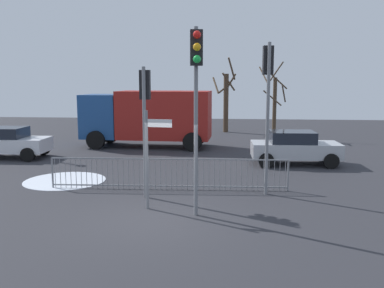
% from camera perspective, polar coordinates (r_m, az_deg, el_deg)
% --- Properties ---
extents(ground_plane, '(60.00, 60.00, 0.00)m').
position_cam_1_polar(ground_plane, '(11.49, -5.42, -10.02)').
color(ground_plane, '#2D2D33').
extents(traffic_light_mid_right, '(0.32, 0.57, 4.08)m').
position_cam_1_polar(traffic_light_mid_right, '(13.14, -6.39, 5.65)').
color(traffic_light_mid_right, slate).
rests_on(traffic_light_mid_right, ground).
extents(traffic_light_foreground_left, '(0.34, 0.57, 4.84)m').
position_cam_1_polar(traffic_light_foreground_left, '(13.62, 10.23, 7.97)').
color(traffic_light_foreground_left, slate).
rests_on(traffic_light_foreground_left, ground).
extents(traffic_light_rear_right, '(0.35, 0.57, 5.04)m').
position_cam_1_polar(traffic_light_rear_right, '(10.98, 0.58, 8.71)').
color(traffic_light_rear_right, slate).
rests_on(traffic_light_rear_right, ground).
extents(direction_sign_post, '(0.78, 0.16, 2.84)m').
position_cam_1_polar(direction_sign_post, '(11.93, -5.87, -1.40)').
color(direction_sign_post, slate).
rests_on(direction_sign_post, ground).
extents(pedestrian_guard_railing, '(8.06, 0.41, 1.07)m').
position_cam_1_polar(pedestrian_guard_railing, '(14.23, -3.19, -4.02)').
color(pedestrian_guard_railing, slate).
rests_on(pedestrian_guard_railing, ground).
extents(car_white_mid, '(3.84, 2.01, 1.47)m').
position_cam_1_polar(car_white_mid, '(21.85, -23.84, 0.25)').
color(car_white_mid, silver).
rests_on(car_white_mid, ground).
extents(car_silver_trailing, '(3.85, 2.03, 1.47)m').
position_cam_1_polar(car_silver_trailing, '(18.98, 13.74, -0.42)').
color(car_silver_trailing, '#B2B5BA').
rests_on(car_silver_trailing, ground).
extents(delivery_truck, '(7.14, 2.94, 3.10)m').
position_cam_1_polar(delivery_truck, '(23.39, -5.97, 3.84)').
color(delivery_truck, maroon).
rests_on(delivery_truck, ground).
extents(bare_tree_left, '(1.74, 1.73, 5.26)m').
position_cam_1_polar(bare_tree_left, '(30.15, 4.63, 6.11)').
color(bare_tree_left, '#473828').
rests_on(bare_tree_left, ground).
extents(bare_tree_centre, '(1.77, 1.57, 4.88)m').
position_cam_1_polar(bare_tree_centre, '(27.31, 11.14, 5.47)').
color(bare_tree_centre, '#473828').
rests_on(bare_tree_centre, ground).
extents(snow_patch_kerb, '(2.96, 2.96, 0.01)m').
position_cam_1_polar(snow_patch_kerb, '(16.23, -16.87, -4.78)').
color(snow_patch_kerb, silver).
rests_on(snow_patch_kerb, ground).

